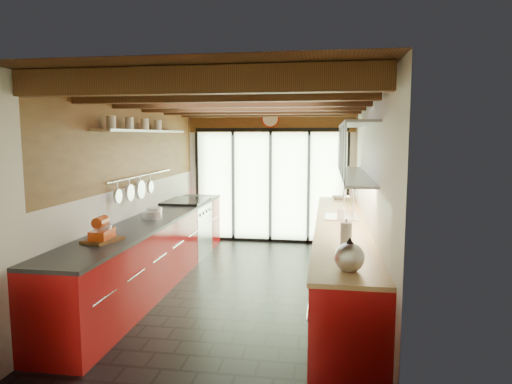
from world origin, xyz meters
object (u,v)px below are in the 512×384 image
at_px(stand_mixer, 102,231).
at_px(bowl, 338,197).
at_px(paper_towel, 346,236).
at_px(kettle, 349,255).
at_px(soap_bottle, 341,211).

distance_m(stand_mixer, bowl, 4.49).
bearing_deg(stand_mixer, paper_towel, 2.25).
distance_m(kettle, bowl, 4.37).
height_order(stand_mixer, paper_towel, paper_towel).
bearing_deg(stand_mixer, soap_bottle, 34.15).
relative_size(soap_bottle, bowl, 0.91).
bearing_deg(paper_towel, stand_mixer, -177.75).
height_order(stand_mixer, bowl, stand_mixer).
relative_size(paper_towel, bowl, 1.33).
height_order(kettle, bowl, kettle).
distance_m(paper_towel, bowl, 3.60).
bearing_deg(paper_towel, bowl, 90.00).
height_order(paper_towel, soap_bottle, paper_towel).
height_order(kettle, paper_towel, paper_towel).
relative_size(stand_mixer, kettle, 0.99).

